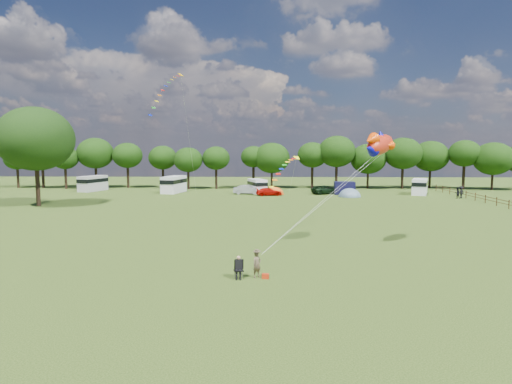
{
  "coord_description": "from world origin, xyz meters",
  "views": [
    {
      "loc": [
        1.07,
        -28.39,
        7.64
      ],
      "look_at": [
        0.0,
        8.0,
        4.0
      ],
      "focal_mm": 30.0,
      "sensor_mm": 36.0,
      "label": 1
    }
  ],
  "objects_px": {
    "campervan_c": "(257,186)",
    "walker_b": "(461,192)",
    "campervan_b": "(174,184)",
    "car_c": "(269,192)",
    "campervan_d": "(420,186)",
    "fish_kite": "(378,145)",
    "camp_chair": "(239,265)",
    "campervan_a": "(93,183)",
    "big_tree": "(35,139)",
    "tent_greyblue": "(350,197)",
    "car_d": "(327,190)",
    "car_b": "(247,190)",
    "walker_a": "(457,193)",
    "tent_orange": "(275,194)",
    "kite_flyer": "(257,265)"
  },
  "relations": [
    {
      "from": "tent_orange",
      "to": "walker_a",
      "type": "bearing_deg",
      "value": -10.5
    },
    {
      "from": "big_tree",
      "to": "campervan_b",
      "type": "distance_m",
      "value": 24.49
    },
    {
      "from": "big_tree",
      "to": "car_d",
      "type": "bearing_deg",
      "value": 22.38
    },
    {
      "from": "kite_flyer",
      "to": "walker_b",
      "type": "bearing_deg",
      "value": 15.58
    },
    {
      "from": "kite_flyer",
      "to": "tent_orange",
      "type": "bearing_deg",
      "value": 49.42
    },
    {
      "from": "fish_kite",
      "to": "campervan_c",
      "type": "bearing_deg",
      "value": 54.09
    },
    {
      "from": "tent_greyblue",
      "to": "walker_b",
      "type": "distance_m",
      "value": 17.07
    },
    {
      "from": "campervan_c",
      "to": "camp_chair",
      "type": "bearing_deg",
      "value": 160.53
    },
    {
      "from": "walker_a",
      "to": "big_tree",
      "type": "bearing_deg",
      "value": 0.25
    },
    {
      "from": "camp_chair",
      "to": "campervan_a",
      "type": "bearing_deg",
      "value": 107.63
    },
    {
      "from": "campervan_a",
      "to": "campervan_b",
      "type": "relative_size",
      "value": 0.97
    },
    {
      "from": "campervan_c",
      "to": "walker_b",
      "type": "relative_size",
      "value": 2.85
    },
    {
      "from": "campervan_a",
      "to": "tent_orange",
      "type": "height_order",
      "value": "campervan_a"
    },
    {
      "from": "car_c",
      "to": "car_d",
      "type": "relative_size",
      "value": 0.78
    },
    {
      "from": "car_b",
      "to": "campervan_c",
      "type": "distance_m",
      "value": 2.56
    },
    {
      "from": "camp_chair",
      "to": "big_tree",
      "type": "bearing_deg",
      "value": 120.31
    },
    {
      "from": "car_c",
      "to": "campervan_d",
      "type": "xyz_separation_m",
      "value": [
        25.68,
        2.63,
        0.79
      ]
    },
    {
      "from": "car_b",
      "to": "tent_greyblue",
      "type": "distance_m",
      "value": 17.22
    },
    {
      "from": "campervan_a",
      "to": "camp_chair",
      "type": "xyz_separation_m",
      "value": [
        30.54,
        -52.61,
        -0.68
      ]
    },
    {
      "from": "campervan_a",
      "to": "walker_b",
      "type": "xyz_separation_m",
      "value": [
        62.41,
        -10.0,
        -0.55
      ]
    },
    {
      "from": "campervan_b",
      "to": "walker_b",
      "type": "xyz_separation_m",
      "value": [
        46.86,
        -7.45,
        -0.62
      ]
    },
    {
      "from": "fish_kite",
      "to": "tent_greyblue",
      "type": "bearing_deg",
      "value": 32.37
    },
    {
      "from": "car_c",
      "to": "walker_b",
      "type": "bearing_deg",
      "value": -103.69
    },
    {
      "from": "campervan_d",
      "to": "fish_kite",
      "type": "height_order",
      "value": "fish_kite"
    },
    {
      "from": "campervan_c",
      "to": "campervan_a",
      "type": "bearing_deg",
      "value": 64.66
    },
    {
      "from": "campervan_a",
      "to": "kite_flyer",
      "type": "height_order",
      "value": "campervan_a"
    },
    {
      "from": "big_tree",
      "to": "car_d",
      "type": "relative_size",
      "value": 2.47
    },
    {
      "from": "big_tree",
      "to": "camp_chair",
      "type": "distance_m",
      "value": 43.89
    },
    {
      "from": "campervan_d",
      "to": "fish_kite",
      "type": "xyz_separation_m",
      "value": [
        -17.29,
        -39.81,
        6.58
      ]
    },
    {
      "from": "campervan_a",
      "to": "campervan_c",
      "type": "xyz_separation_m",
      "value": [
        30.35,
        -3.0,
        -0.18
      ]
    },
    {
      "from": "car_d",
      "to": "camp_chair",
      "type": "relative_size",
      "value": 3.92
    },
    {
      "from": "big_tree",
      "to": "campervan_c",
      "type": "bearing_deg",
      "value": 31.71
    },
    {
      "from": "fish_kite",
      "to": "kite_flyer",
      "type": "bearing_deg",
      "value": 172.56
    },
    {
      "from": "car_c",
      "to": "fish_kite",
      "type": "bearing_deg",
      "value": -174.95
    },
    {
      "from": "car_b",
      "to": "tent_greyblue",
      "type": "bearing_deg",
      "value": -101.48
    },
    {
      "from": "tent_orange",
      "to": "fish_kite",
      "type": "relative_size",
      "value": 0.88
    },
    {
      "from": "big_tree",
      "to": "car_c",
      "type": "bearing_deg",
      "value": 24.44
    },
    {
      "from": "big_tree",
      "to": "walker_a",
      "type": "bearing_deg",
      "value": 10.12
    },
    {
      "from": "fish_kite",
      "to": "car_b",
      "type": "bearing_deg",
      "value": 57.07
    },
    {
      "from": "big_tree",
      "to": "fish_kite",
      "type": "xyz_separation_m",
      "value": [
        39.53,
        -23.03,
        -1.01
      ]
    },
    {
      "from": "big_tree",
      "to": "campervan_d",
      "type": "relative_size",
      "value": 2.27
    },
    {
      "from": "campervan_b",
      "to": "fish_kite",
      "type": "relative_size",
      "value": 1.59
    },
    {
      "from": "campervan_b",
      "to": "walker_b",
      "type": "distance_m",
      "value": 47.45
    },
    {
      "from": "campervan_d",
      "to": "walker_a",
      "type": "height_order",
      "value": "campervan_d"
    },
    {
      "from": "campervan_b",
      "to": "car_c",
      "type": "bearing_deg",
      "value": -92.6
    },
    {
      "from": "campervan_a",
      "to": "campervan_c",
      "type": "height_order",
      "value": "campervan_a"
    },
    {
      "from": "campervan_a",
      "to": "campervan_d",
      "type": "bearing_deg",
      "value": -76.65
    },
    {
      "from": "campervan_b",
      "to": "tent_greyblue",
      "type": "distance_m",
      "value": 30.48
    },
    {
      "from": "big_tree",
      "to": "car_b",
      "type": "bearing_deg",
      "value": 30.62
    },
    {
      "from": "big_tree",
      "to": "campervan_a",
      "type": "height_order",
      "value": "big_tree"
    }
  ]
}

